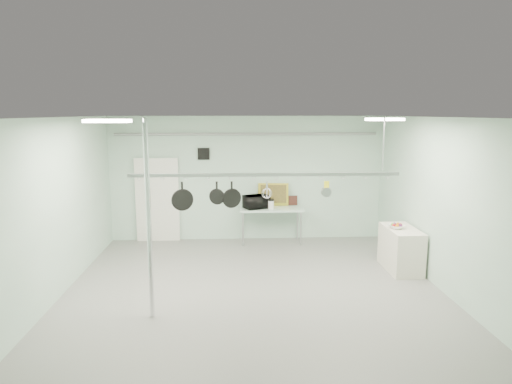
{
  "coord_description": "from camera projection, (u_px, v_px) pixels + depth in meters",
  "views": [
    {
      "loc": [
        -0.39,
        -7.66,
        3.28
      ],
      "look_at": [
        0.07,
        1.0,
        1.77
      ],
      "focal_mm": 32.0,
      "sensor_mm": 36.0,
      "label": 1
    }
  ],
  "objects": [
    {
      "name": "light_panel_right",
      "position": [
        385.0,
        119.0,
        8.29
      ],
      "size": [
        0.65,
        0.3,
        0.05
      ],
      "primitive_type": "cube",
      "color": "white",
      "rests_on": "ceiling"
    },
    {
      "name": "painting_large",
      "position": [
        273.0,
        194.0,
        11.78
      ],
      "size": [
        0.79,
        0.19,
        0.58
      ],
      "primitive_type": "cube",
      "rotation": [
        -0.14,
        0.0,
        -0.08
      ],
      "color": "gold",
      "rests_on": "prep_table"
    },
    {
      "name": "microwave",
      "position": [
        256.0,
        202.0,
        11.45
      ],
      "size": [
        0.71,
        0.61,
        0.33
      ],
      "primitive_type": "imported",
      "rotation": [
        0.0,
        0.0,
        3.56
      ],
      "color": "black",
      "rests_on": "prep_table"
    },
    {
      "name": "light_panel_left",
      "position": [
        108.0,
        121.0,
        6.67
      ],
      "size": [
        0.65,
        0.3,
        0.05
      ],
      "primitive_type": "cube",
      "color": "white",
      "rests_on": "ceiling"
    },
    {
      "name": "skillet_right",
      "position": [
        232.0,
        195.0,
        8.07
      ],
      "size": [
        0.35,
        0.18,
        0.48
      ],
      "primitive_type": null,
      "rotation": [
        0.0,
        0.0,
        0.35
      ],
      "color": "black",
      "rests_on": "pot_rack"
    },
    {
      "name": "door",
      "position": [
        158.0,
        201.0,
        11.69
      ],
      "size": [
        1.1,
        0.1,
        2.2
      ],
      "primitive_type": "cube",
      "color": "silver",
      "rests_on": "floor"
    },
    {
      "name": "wall_vent",
      "position": [
        204.0,
        154.0,
        11.58
      ],
      "size": [
        0.3,
        0.04,
        0.3
      ],
      "primitive_type": "cube",
      "color": "black",
      "rests_on": "back_wall"
    },
    {
      "name": "saucepan",
      "position": [
        326.0,
        189.0,
        8.15
      ],
      "size": [
        0.19,
        0.12,
        0.3
      ],
      "primitive_type": null,
      "rotation": [
        0.0,
        0.0,
        -0.17
      ],
      "color": "#A3A3A7",
      "rests_on": "pot_rack"
    },
    {
      "name": "back_wall",
      "position": [
        247.0,
        179.0,
        11.77
      ],
      "size": [
        7.0,
        0.02,
        3.2
      ],
      "primitive_type": "cube",
      "color": "silver",
      "rests_on": "floor"
    },
    {
      "name": "ceiling",
      "position": [
        255.0,
        118.0,
        7.57
      ],
      "size": [
        7.0,
        8.0,
        0.02
      ],
      "primitive_type": "cube",
      "color": "silver",
      "rests_on": "back_wall"
    },
    {
      "name": "floor",
      "position": [
        255.0,
        299.0,
        8.12
      ],
      "size": [
        8.0,
        8.0,
        0.0
      ],
      "primitive_type": "plane",
      "color": "gray",
      "rests_on": "ground"
    },
    {
      "name": "conduit_pipe",
      "position": [
        247.0,
        134.0,
        11.48
      ],
      "size": [
        6.6,
        0.07,
        0.07
      ],
      "primitive_type": "cylinder",
      "rotation": [
        0.0,
        1.57,
        0.0
      ],
      "color": "gray",
      "rests_on": "back_wall"
    },
    {
      "name": "skillet_left",
      "position": [
        182.0,
        196.0,
        8.03
      ],
      "size": [
        0.39,
        0.17,
        0.51
      ],
      "primitive_type": null,
      "rotation": [
        0.0,
        0.0,
        0.3
      ],
      "color": "black",
      "rests_on": "pot_rack"
    },
    {
      "name": "chrome_pole",
      "position": [
        149.0,
        221.0,
        7.16
      ],
      "size": [
        0.08,
        0.08,
        3.2
      ],
      "primitive_type": "cylinder",
      "color": "silver",
      "rests_on": "floor"
    },
    {
      "name": "pot_rack",
      "position": [
        265.0,
        173.0,
        8.04
      ],
      "size": [
        4.8,
        0.06,
        1.0
      ],
      "color": "#B7B7BC",
      "rests_on": "ceiling"
    },
    {
      "name": "fruit_bowl",
      "position": [
        397.0,
        227.0,
        9.49
      ],
      "size": [
        0.42,
        0.42,
        0.08
      ],
      "primitive_type": "imported",
      "rotation": [
        0.0,
        0.0,
        0.36
      ],
      "color": "white",
      "rests_on": "side_cabinet"
    },
    {
      "name": "right_wall",
      "position": [
        452.0,
        209.0,
        8.03
      ],
      "size": [
        0.02,
        8.0,
        3.2
      ],
      "primitive_type": "cube",
      "color": "silver",
      "rests_on": "floor"
    },
    {
      "name": "whisk",
      "position": [
        267.0,
        189.0,
        8.09
      ],
      "size": [
        0.21,
        0.21,
        0.29
      ],
      "primitive_type": null,
      "rotation": [
        0.0,
        0.0,
        0.2
      ],
      "color": "#A6A7AB",
      "rests_on": "pot_rack"
    },
    {
      "name": "coffee_canister",
      "position": [
        271.0,
        205.0,
        11.4
      ],
      "size": [
        0.18,
        0.18,
        0.21
      ],
      "primitive_type": "cylinder",
      "rotation": [
        0.0,
        0.0,
        -0.29
      ],
      "color": "silver",
      "rests_on": "prep_table"
    },
    {
      "name": "side_cabinet",
      "position": [
        401.0,
        249.0,
        9.58
      ],
      "size": [
        0.6,
        1.2,
        0.9
      ],
      "primitive_type": "cube",
      "color": "beige",
      "rests_on": "floor"
    },
    {
      "name": "painting_small",
      "position": [
        292.0,
        200.0,
        11.84
      ],
      "size": [
        0.3,
        0.1,
        0.25
      ],
      "primitive_type": "cube",
      "rotation": [
        -0.17,
        0.0,
        0.07
      ],
      "color": "#361813",
      "rests_on": "prep_table"
    },
    {
      "name": "grater",
      "position": [
        327.0,
        187.0,
        8.14
      ],
      "size": [
        0.09,
        0.03,
        0.22
      ],
      "primitive_type": null,
      "rotation": [
        0.0,
        0.0,
        0.18
      ],
      "color": "#C6CB17",
      "rests_on": "pot_rack"
    },
    {
      "name": "fruit_cluster",
      "position": [
        397.0,
        225.0,
        9.48
      ],
      "size": [
        0.24,
        0.24,
        0.09
      ],
      "primitive_type": null,
      "color": "#A00F0E",
      "rests_on": "fruit_bowl"
    },
    {
      "name": "skillet_mid",
      "position": [
        217.0,
        192.0,
        8.05
      ],
      "size": [
        0.29,
        0.14,
        0.39
      ],
      "primitive_type": null,
      "rotation": [
        0.0,
        0.0,
        -0.28
      ],
      "color": "black",
      "rests_on": "pot_rack"
    },
    {
      "name": "prep_table",
      "position": [
        271.0,
        211.0,
        11.55
      ],
      "size": [
        1.6,
        0.7,
        0.91
      ],
      "color": "silver",
      "rests_on": "floor"
    }
  ]
}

